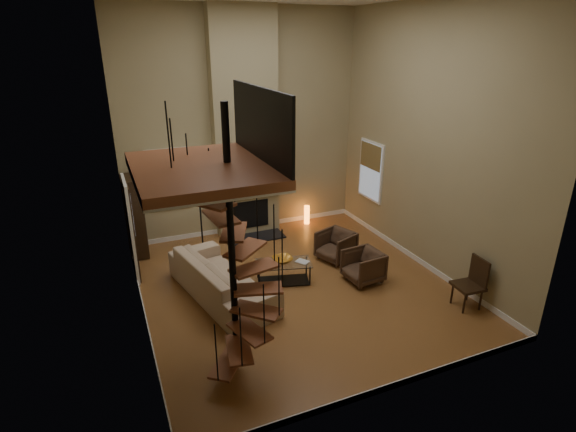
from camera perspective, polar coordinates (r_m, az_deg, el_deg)
name	(u,v)px	position (r m, az deg, el deg)	size (l,w,h in m)	color
ground	(296,286)	(9.40, 0.96, -8.82)	(6.00, 6.50, 0.01)	#A96E36
back_wall	(243,126)	(11.33, -5.75, 11.30)	(6.00, 0.02, 5.50)	#9C8E65
front_wall	(405,214)	(5.67, 14.54, 0.21)	(6.00, 0.02, 5.50)	#9C8E65
left_wall	(125,173)	(7.67, -19.93, 5.16)	(0.02, 6.50, 5.50)	#9C8E65
right_wall	(428,142)	(9.93, 17.31, 8.98)	(0.02, 6.50, 5.50)	#9C8E65
baseboard_back	(247,227)	(12.09, -5.26, -1.35)	(6.00, 0.02, 0.12)	white
baseboard_front	(386,388)	(7.09, 12.35, -20.46)	(6.00, 0.02, 0.12)	white
baseboard_left	(145,316)	(8.77, -17.62, -11.92)	(0.02, 6.50, 0.12)	white
baseboard_right	(414,257)	(10.79, 15.70, -5.06)	(0.02, 6.50, 0.12)	white
chimney_breast	(245,127)	(11.15, -5.44, 11.14)	(1.60, 0.38, 5.50)	#9B8D65
hearth	(255,238)	(11.52, -4.22, -2.73)	(1.50, 0.60, 0.04)	black
firebox	(251,214)	(11.57, -4.76, 0.21)	(0.95, 0.02, 0.72)	black
mantel	(251,193)	(11.30, -4.72, 2.91)	(1.70, 0.18, 0.06)	white
mirror_frame	(249,161)	(11.12, -4.95, 6.91)	(0.94, 0.94, 0.10)	black
mirror_disc	(249,161)	(11.13, -4.96, 6.92)	(0.80, 0.80, 0.01)	white
vase_left	(229,189)	(11.13, -7.50, 3.35)	(0.24, 0.24, 0.25)	black
vase_right	(273,185)	(11.48, -1.96, 3.99)	(0.20, 0.20, 0.21)	#18554D
window_back	(169,179)	(11.16, -14.84, 4.57)	(1.02, 0.06, 1.52)	white
window_right	(371,170)	(11.73, 10.43, 5.77)	(0.06, 1.02, 1.52)	white
entry_door	(131,229)	(9.93, -19.22, -1.59)	(0.10, 1.05, 2.16)	white
loft	(209,164)	(5.94, -9.99, 6.46)	(1.70, 2.20, 1.09)	brown
spiral_stair	(233,261)	(6.53, -6.94, -5.64)	(1.47, 1.47, 4.06)	black
hutch	(135,216)	(10.91, -18.85, -0.02)	(0.39, 0.83, 1.86)	black
sofa	(220,278)	(8.98, -8.55, -7.71)	(2.76, 1.08, 0.81)	tan
armchair_near	(338,245)	(10.38, 6.32, -3.64)	(0.72, 0.74, 0.68)	#483021
armchair_far	(366,265)	(9.55, 9.82, -6.17)	(0.70, 0.72, 0.66)	#483021
coffee_table	(283,270)	(9.39, -0.58, -6.83)	(1.25, 0.85, 0.44)	silver
bowl	(282,260)	(9.33, -0.70, -5.54)	(0.41, 0.41, 0.10)	#C37D22
book	(302,262)	(9.31, 1.77, -5.86)	(0.19, 0.26, 0.03)	gray
floor_lamp	(199,200)	(10.17, -11.14, 1.99)	(0.38, 0.38, 1.70)	black
accent_lamp	(307,215)	(12.33, 2.39, 0.15)	(0.15, 0.15, 0.52)	orange
side_chair	(472,281)	(9.16, 22.31, -7.66)	(0.53, 0.53, 1.01)	black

